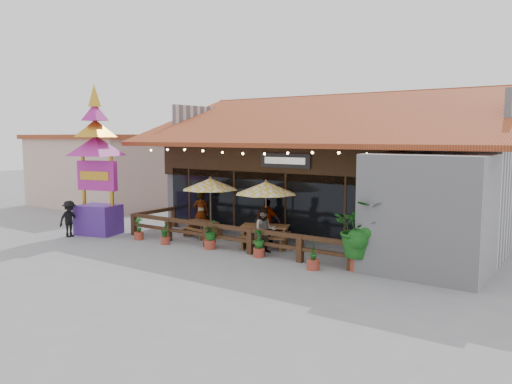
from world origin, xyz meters
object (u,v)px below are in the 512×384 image
Objects in this scene: picnic_table_left at (203,226)px; picnic_table_right at (265,232)px; pedestrian at (70,219)px; umbrella_right at (266,188)px; thai_sign_tower at (96,150)px; tropical_plant at (360,230)px; umbrella_left at (210,184)px.

picnic_table_right is (3.19, -0.14, 0.12)m from picnic_table_left.
picnic_table_right is 1.45× the size of pedestrian.
umbrella_right reaches higher than pedestrian.
umbrella_right is 7.55m from thai_sign_tower.
picnic_table_left is 7.56m from tropical_plant.
umbrella_right is (2.77, -0.09, 0.01)m from umbrella_left.
picnic_table_left is at bearing 177.51° from picnic_table_right.
thai_sign_tower is at bearing -152.95° from picnic_table_left.
pedestrian reaches higher than picnic_table_right.
picnic_table_right is 0.32× the size of thai_sign_tower.
umbrella_left is 1.35× the size of picnic_table_right.
tropical_plant is 1.49× the size of pedestrian.
umbrella_left is 1.96× the size of pedestrian.
picnic_table_right is (2.85, -0.25, -1.63)m from umbrella_left.
umbrella_left is 2.77m from umbrella_right.
umbrella_right is 1.65m from picnic_table_right.
tropical_plant is at bearing -16.25° from umbrella_right.
umbrella_left reaches higher than pedestrian.
umbrella_left reaches higher than tropical_plant.
thai_sign_tower reaches higher than tropical_plant.
tropical_plant is (11.43, 0.81, -2.28)m from thai_sign_tower.
thai_sign_tower reaches higher than picnic_table_left.
umbrella_left is at bearing -58.39° from pedestrian.
umbrella_left is 3.29m from picnic_table_right.
pedestrian is at bearing -145.30° from picnic_table_left.
picnic_table_left is at bearing 170.53° from tropical_plant.
umbrella_right is 4.58m from tropical_plant.
picnic_table_left is 0.73× the size of picnic_table_right.
tropical_plant is at bearing -9.47° from picnic_table_left.
umbrella_right is at bearing 0.34° from picnic_table_left.
umbrella_left is at bearing 17.75° from picnic_table_left.
picnic_table_left is at bearing -57.36° from pedestrian.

